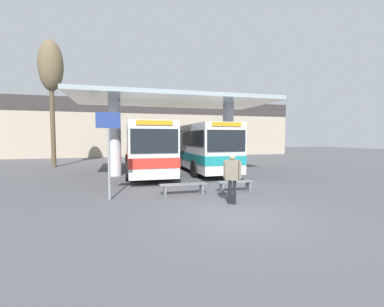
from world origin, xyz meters
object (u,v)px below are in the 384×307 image
(waiting_bench_mid_platform, at_px, (183,186))
(poplar_tree_behind_left, at_px, (51,69))
(info_sign_platform, at_px, (108,138))
(pedestrian_waiting, at_px, (232,174))
(transit_bus_center_bay, at_px, (198,146))
(waiting_bench_near_pillar, at_px, (235,184))
(transit_bus_left_bay, at_px, (146,146))

(waiting_bench_mid_platform, distance_m, poplar_tree_behind_left, 16.78)
(waiting_bench_mid_platform, height_order, info_sign_platform, info_sign_platform)
(waiting_bench_mid_platform, relative_size, info_sign_platform, 0.59)
(pedestrian_waiting, xyz_separation_m, poplar_tree_behind_left, (-9.17, 14.75, 6.81))
(transit_bus_center_bay, bearing_deg, pedestrian_waiting, 80.19)
(transit_bus_center_bay, relative_size, waiting_bench_near_pillar, 6.44)
(transit_bus_center_bay, distance_m, pedestrian_waiting, 9.71)
(info_sign_platform, xyz_separation_m, pedestrian_waiting, (4.30, -1.80, -1.27))
(poplar_tree_behind_left, bearing_deg, waiting_bench_mid_platform, -58.47)
(transit_bus_center_bay, height_order, info_sign_platform, info_sign_platform)
(info_sign_platform, bearing_deg, waiting_bench_mid_platform, 3.42)
(transit_bus_left_bay, height_order, transit_bus_center_bay, same)
(pedestrian_waiting, relative_size, poplar_tree_behind_left, 0.18)
(transit_bus_left_bay, relative_size, transit_bus_center_bay, 1.07)
(transit_bus_center_bay, xyz_separation_m, poplar_tree_behind_left, (-10.79, 5.21, 6.08))
(pedestrian_waiting, bearing_deg, waiting_bench_mid_platform, 163.71)
(poplar_tree_behind_left, bearing_deg, info_sign_platform, -69.38)
(transit_bus_center_bay, xyz_separation_m, waiting_bench_mid_platform, (-2.95, -7.56, -1.47))
(waiting_bench_near_pillar, bearing_deg, transit_bus_left_bay, 113.40)
(waiting_bench_near_pillar, height_order, poplar_tree_behind_left, poplar_tree_behind_left)
(transit_bus_left_bay, distance_m, waiting_bench_mid_platform, 7.68)
(waiting_bench_near_pillar, relative_size, info_sign_platform, 0.48)
(pedestrian_waiting, bearing_deg, transit_bus_center_bay, 120.13)
(waiting_bench_mid_platform, bearing_deg, waiting_bench_near_pillar, -0.00)
(pedestrian_waiting, bearing_deg, poplar_tree_behind_left, 161.61)
(transit_bus_center_bay, relative_size, pedestrian_waiting, 5.78)
(waiting_bench_near_pillar, relative_size, pedestrian_waiting, 0.90)
(transit_bus_left_bay, height_order, info_sign_platform, info_sign_platform)
(waiting_bench_near_pillar, distance_m, waiting_bench_mid_platform, 2.38)
(transit_bus_left_bay, relative_size, waiting_bench_near_pillar, 6.89)
(transit_bus_center_bay, height_order, waiting_bench_near_pillar, transit_bus_center_bay)
(transit_bus_center_bay, distance_m, poplar_tree_behind_left, 13.43)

